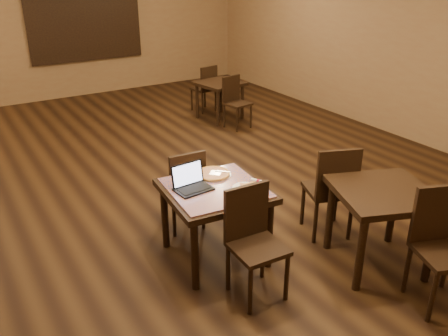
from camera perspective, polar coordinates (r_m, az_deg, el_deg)
ground at (r=6.28m, az=-5.95°, el=-1.88°), size 10.00×10.00×0.00m
wall_back at (r=10.47m, az=-19.14°, el=16.04°), size 8.00×0.02×3.00m
wall_right at (r=8.30m, az=19.93°, el=14.14°), size 0.02×10.00×3.00m
mural at (r=10.55m, az=-16.40°, el=16.71°), size 2.34×0.05×1.64m
tiled_table at (r=4.48m, az=-1.09°, el=-3.49°), size 1.00×1.00×0.76m
chair_main_near at (r=4.09m, az=3.45°, el=-8.12°), size 0.45×0.45×0.99m
chair_main_far at (r=5.03m, az=-4.77°, el=-2.14°), size 0.42×0.42×0.92m
laptop at (r=4.40m, az=-4.03°, el=-1.72°), size 0.35×0.28×0.23m
plate at (r=4.40m, az=2.57°, el=-2.43°), size 0.24×0.24×0.01m
pizza_slice at (r=4.40m, az=2.57°, el=-2.25°), size 0.18×0.18×0.02m
pizza_pan at (r=4.68m, az=-1.35°, el=-0.81°), size 0.36×0.36×0.01m
pizza_whole at (r=4.67m, az=-1.35°, el=-0.66°), size 0.33×0.33×0.02m
spatula at (r=4.66m, az=-1.02°, el=-0.59°), size 0.26×0.26×0.01m
napkin_roll at (r=4.52m, az=4.17°, el=-1.59°), size 0.10×0.15×0.04m
other_table_a at (r=8.65m, az=-0.53°, el=9.56°), size 0.84×0.84×0.68m
other_table_a_chair_near at (r=8.24m, az=1.29°, el=8.32°), size 0.44×0.44×0.88m
other_table_a_chair_far at (r=9.10m, az=-2.18°, el=9.83°), size 0.44×0.44×0.88m
other_table_c at (r=4.61m, az=18.49°, el=-4.00°), size 1.10×1.10×0.80m
other_table_c_chair_near at (r=4.37m, az=24.65°, el=-7.86°), size 0.58×0.58×1.03m
other_table_c_chair_far at (r=4.97m, az=12.88°, el=-2.21°), size 0.58×0.58×1.03m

